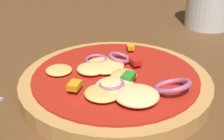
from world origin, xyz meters
The scene contains 3 objects.
dining_table centered at (0.00, 0.00, 0.02)m, with size 1.37×1.02×0.04m.
pizza centered at (-0.04, 0.03, 0.05)m, with size 0.23×0.23×0.04m.
beer_glass centered at (0.18, 0.23, 0.08)m, with size 0.08×0.08×0.10m.
Camera 1 is at (-0.12, -0.32, 0.25)m, focal length 54.75 mm.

